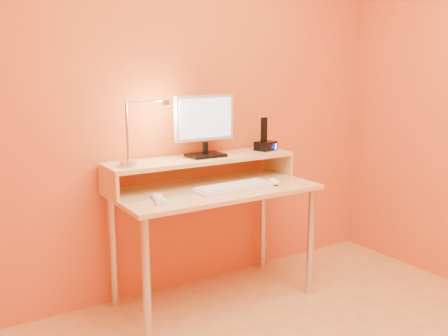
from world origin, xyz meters
TOP-DOWN VIEW (x-y plane):
  - wall_back at (0.00, 1.50)m, footprint 3.00×0.04m
  - desk_leg_fl at (-0.55, 0.93)m, footprint 0.04×0.04m
  - desk_leg_fr at (0.55, 0.93)m, footprint 0.04×0.04m
  - desk_leg_bl at (-0.55, 1.43)m, footprint 0.04×0.04m
  - desk_leg_br at (0.55, 1.43)m, footprint 0.04×0.04m
  - desk_lower at (0.00, 1.18)m, footprint 1.20×0.60m
  - shelf_riser_left at (-0.59, 1.33)m, footprint 0.02×0.30m
  - shelf_riser_right at (0.59, 1.33)m, footprint 0.02×0.30m
  - desk_shelf at (0.00, 1.33)m, footprint 1.20×0.30m
  - monitor_foot at (0.03, 1.33)m, footprint 0.22×0.16m
  - monitor_neck at (0.03, 1.33)m, footprint 0.04×0.04m
  - monitor_panel at (0.03, 1.34)m, footprint 0.40×0.05m
  - monitor_back at (0.03, 1.36)m, footprint 0.36×0.03m
  - monitor_screen at (0.03, 1.32)m, footprint 0.37×0.02m
  - lamp_base at (-0.48, 1.30)m, footprint 0.10×0.10m
  - lamp_post at (-0.48, 1.30)m, footprint 0.01×0.01m
  - lamp_arm at (-0.36, 1.30)m, footprint 0.24×0.01m
  - lamp_head at (-0.24, 1.30)m, footprint 0.04×0.04m
  - lamp_bulb at (-0.24, 1.30)m, footprint 0.03×0.03m
  - phone_dock at (0.49, 1.33)m, footprint 0.15×0.13m
  - phone_handset at (0.47, 1.33)m, footprint 0.05×0.03m
  - phone_led at (0.53, 1.28)m, footprint 0.01×0.00m
  - keyboard at (0.06, 1.07)m, footprint 0.49×0.17m
  - mouse at (0.34, 1.05)m, footprint 0.09×0.12m
  - remote_control at (-0.40, 1.08)m, footprint 0.10×0.20m

SIDE VIEW (x-z plane):
  - desk_leg_fl at x=-0.55m, z-range 0.00..0.69m
  - desk_leg_fr at x=0.55m, z-range 0.00..0.69m
  - desk_leg_bl at x=-0.55m, z-range 0.00..0.69m
  - desk_leg_br at x=0.55m, z-range 0.00..0.69m
  - desk_lower at x=0.00m, z-range 0.70..0.72m
  - remote_control at x=-0.40m, z-range 0.72..0.74m
  - keyboard at x=0.06m, z-range 0.72..0.74m
  - mouse at x=0.34m, z-range 0.72..0.76m
  - shelf_riser_left at x=-0.59m, z-range 0.72..0.85m
  - shelf_riser_right at x=0.59m, z-range 0.72..0.85m
  - desk_shelf at x=0.00m, z-range 0.86..0.88m
  - monitor_foot at x=0.03m, z-range 0.88..0.90m
  - lamp_base at x=-0.48m, z-range 0.88..0.90m
  - phone_dock at x=0.49m, z-range 0.88..0.94m
  - phone_led at x=0.53m, z-range 0.89..0.93m
  - monitor_neck at x=0.03m, z-range 0.90..0.97m
  - phone_handset at x=0.47m, z-range 0.94..1.10m
  - lamp_post at x=-0.48m, z-range 0.91..1.24m
  - monitor_panel at x=0.03m, z-range 0.98..1.26m
  - monitor_back at x=0.03m, z-range 1.00..1.23m
  - monitor_screen at x=0.03m, z-range 1.00..1.24m
  - lamp_bulb at x=-0.24m, z-range 1.20..1.21m
  - lamp_head at x=-0.24m, z-range 1.21..1.24m
  - lamp_arm at x=-0.36m, z-range 1.23..1.24m
  - wall_back at x=0.00m, z-range 0.00..2.50m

